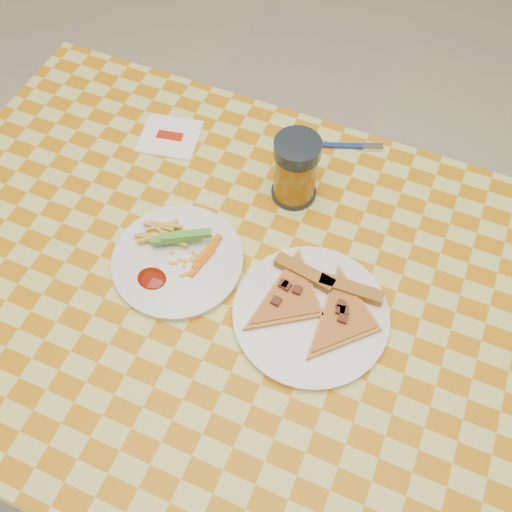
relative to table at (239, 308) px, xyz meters
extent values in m
plane|color=beige|center=(0.00, 0.00, -0.68)|extent=(8.00, 8.00, 0.00)
cylinder|color=silver|center=(-0.54, 0.34, -0.33)|extent=(0.06, 0.06, 0.71)
cylinder|color=silver|center=(0.54, 0.34, -0.33)|extent=(0.06, 0.06, 0.71)
cube|color=#52371C|center=(0.00, 0.00, 0.05)|extent=(1.20, 0.80, 0.04)
cylinder|color=white|center=(-0.12, 0.01, 0.08)|extent=(0.29, 0.29, 0.01)
cylinder|color=white|center=(0.13, 0.00, 0.08)|extent=(0.30, 0.30, 0.01)
cube|color=#1B6B11|center=(-0.13, 0.04, 0.11)|extent=(0.09, 0.07, 0.02)
cube|color=orange|center=(-0.08, 0.03, 0.09)|extent=(0.06, 0.07, 0.01)
ellipsoid|color=#6D1102|center=(-0.14, -0.05, 0.09)|extent=(0.05, 0.05, 0.01)
cube|color=#AC7327|center=(0.10, 0.06, 0.10)|extent=(0.11, 0.04, 0.02)
cube|color=#AC7327|center=(0.18, 0.06, 0.10)|extent=(0.11, 0.03, 0.02)
cylinder|color=black|center=(0.01, 0.23, 0.08)|extent=(0.09, 0.09, 0.01)
cylinder|color=#8A540F|center=(0.01, 0.23, 0.13)|extent=(0.08, 0.08, 0.11)
cylinder|color=black|center=(0.01, 0.23, 0.20)|extent=(0.09, 0.09, 0.03)
cube|color=white|center=(-0.27, 0.27, 0.08)|extent=(0.14, 0.13, 0.01)
cube|color=#B51C0A|center=(-0.27, 0.27, 0.08)|extent=(0.06, 0.03, 0.00)
cube|color=navy|center=(0.06, 0.38, 0.08)|extent=(0.09, 0.04, 0.01)
cube|color=silver|center=(0.12, 0.41, 0.08)|extent=(0.04, 0.03, 0.00)
camera|label=1|loc=(0.21, -0.42, 0.95)|focal=40.00mm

